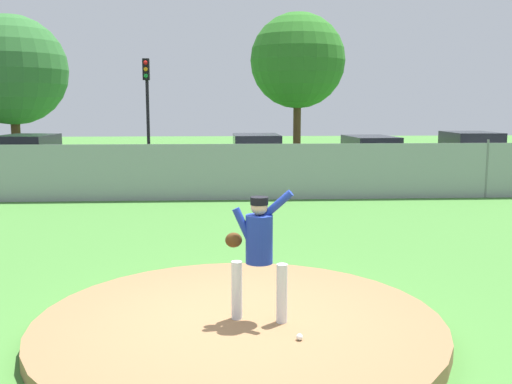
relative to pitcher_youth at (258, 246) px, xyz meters
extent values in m
plane|color=#427A33|center=(-0.23, 6.09, -1.11)|extent=(80.00, 80.00, 0.00)
cube|color=#2B2B2D|center=(-0.23, 14.59, -1.11)|extent=(44.00, 7.00, 0.01)
cylinder|color=olive|center=(-0.23, 0.09, -1.02)|extent=(4.95, 4.95, 0.19)
cylinder|color=silver|center=(-0.25, 0.07, -0.56)|extent=(0.13, 0.13, 0.71)
cylinder|color=silver|center=(0.28, -0.07, -0.56)|extent=(0.13, 0.13, 0.71)
cylinder|color=navy|center=(0.01, 0.00, 0.08)|extent=(0.32, 0.32, 0.58)
cylinder|color=navy|center=(0.19, 0.00, 0.46)|extent=(0.45, 0.20, 0.42)
cylinder|color=navy|center=(-0.17, 0.00, 0.23)|extent=(0.29, 0.16, 0.46)
ellipsoid|color=#4C2D14|center=(-0.29, 0.05, 0.06)|extent=(0.20, 0.12, 0.18)
sphere|color=tan|center=(0.01, 0.00, 0.47)|extent=(0.20, 0.20, 0.20)
cylinder|color=black|center=(0.01, 0.00, 0.54)|extent=(0.21, 0.21, 0.09)
sphere|color=white|center=(0.42, -0.61, -0.88)|extent=(0.07, 0.07, 0.07)
cube|color=gray|center=(-0.23, 10.09, -0.29)|extent=(38.51, 0.03, 1.65)
cylinder|color=slate|center=(7.47, 10.09, -0.24)|extent=(0.07, 0.07, 1.75)
cube|color=silver|center=(8.87, 14.47, -0.42)|extent=(1.94, 4.18, 0.75)
cube|color=black|center=(8.87, 14.47, 0.31)|extent=(1.75, 2.32, 0.71)
cylinder|color=black|center=(8.90, 15.76, -0.79)|extent=(1.92, 0.69, 0.64)
cylinder|color=black|center=(8.83, 13.19, -0.79)|extent=(1.92, 0.69, 0.64)
cube|color=#232328|center=(-7.52, 14.60, -0.39)|extent=(2.09, 4.46, 0.79)
cube|color=black|center=(-7.52, 14.60, 0.30)|extent=(1.84, 2.49, 0.60)
cylinder|color=black|center=(-7.45, 15.95, -0.79)|extent=(1.96, 0.74, 0.64)
cylinder|color=black|center=(-7.59, 13.24, -0.79)|extent=(1.96, 0.74, 0.64)
cube|color=slate|center=(5.02, 14.38, -0.45)|extent=(2.03, 4.65, 0.67)
cube|color=black|center=(5.02, 14.38, 0.20)|extent=(1.75, 2.60, 0.64)
cylinder|color=black|center=(4.92, 15.79, -0.79)|extent=(1.82, 0.76, 0.64)
cylinder|color=black|center=(5.12, 12.98, -0.79)|extent=(1.82, 0.76, 0.64)
cube|color=#B7BABF|center=(0.80, 14.75, -0.40)|extent=(1.90, 4.36, 0.77)
cube|color=black|center=(0.80, 14.75, 0.28)|extent=(1.71, 2.41, 0.60)
cylinder|color=black|center=(0.78, 16.09, -0.79)|extent=(1.89, 0.68, 0.64)
cylinder|color=black|center=(0.83, 13.41, -0.79)|extent=(1.89, 0.68, 0.64)
cone|color=orange|center=(-3.83, 14.27, -0.83)|extent=(0.32, 0.32, 0.55)
cube|color=black|center=(-3.83, 14.27, -1.09)|extent=(0.40, 0.40, 0.03)
cylinder|color=black|center=(-3.68, 18.54, 1.25)|extent=(0.14, 0.14, 4.73)
cube|color=black|center=(-3.68, 18.36, 3.17)|extent=(0.28, 0.24, 0.90)
sphere|color=red|center=(-3.68, 18.24, 3.44)|extent=(0.18, 0.18, 0.18)
sphere|color=orange|center=(-3.68, 18.24, 3.17)|extent=(0.18, 0.18, 0.18)
sphere|color=green|center=(-3.68, 18.24, 2.90)|extent=(0.18, 0.18, 0.18)
cylinder|color=#4C331E|center=(-10.75, 22.58, 0.20)|extent=(0.44, 0.44, 2.61)
sphere|color=#2F6C2F|center=(-10.75, 22.58, 3.37)|extent=(5.34, 5.34, 5.34)
cylinder|color=#4C331E|center=(3.44, 23.56, 0.56)|extent=(0.40, 0.40, 3.35)
sphere|color=#2A6F21|center=(3.44, 23.56, 3.96)|extent=(4.91, 4.91, 4.91)
camera|label=1|loc=(-0.39, -6.55, 1.63)|focal=40.09mm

